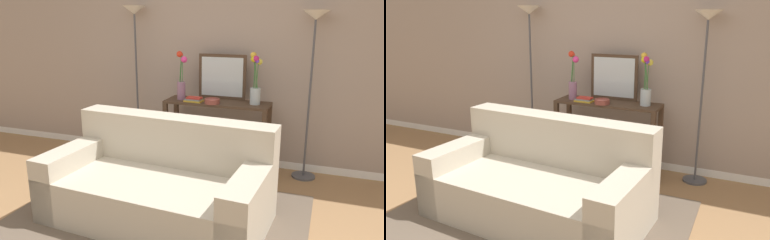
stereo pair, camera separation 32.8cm
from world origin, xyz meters
TOP-DOWN VIEW (x-y plane):
  - back_wall at (0.00, 2.24)m, footprint 12.00×0.15m
  - area_rug at (-0.05, 0.43)m, footprint 2.62×2.09m
  - couch at (-0.05, 0.59)m, footprint 2.00×1.12m
  - console_table at (0.11, 1.85)m, footprint 1.20×0.38m
  - floor_lamp_left at (-0.98, 1.98)m, footprint 0.28×0.28m
  - floor_lamp_right at (1.11, 1.98)m, footprint 0.28×0.28m
  - wall_mirror at (0.12, 2.01)m, footprint 0.56×0.02m
  - vase_tall_flowers at (-0.32, 1.83)m, footprint 0.13×0.11m
  - vase_short_flowers at (0.54, 1.86)m, footprint 0.13×0.13m
  - fruit_bowl at (0.09, 1.73)m, footprint 0.17×0.17m
  - book_stack at (-0.14, 1.76)m, footprint 0.21×0.14m
  - book_row_under_console at (-0.18, 1.85)m, footprint 0.40×0.16m

SIDE VIEW (x-z plane):
  - area_rug at x=-0.05m, z-range 0.00..0.01m
  - book_row_under_console at x=-0.18m, z-range -0.01..0.12m
  - couch at x=-0.05m, z-range -0.13..0.75m
  - console_table at x=0.11m, z-range 0.15..0.99m
  - book_stack at x=-0.14m, z-range 0.83..0.88m
  - fruit_bowl at x=0.09m, z-range 0.84..0.89m
  - vase_tall_flowers at x=-0.32m, z-range 0.79..1.35m
  - vase_short_flowers at x=0.54m, z-range 0.78..1.35m
  - wall_mirror at x=0.12m, z-range 0.84..1.36m
  - floor_lamp_right at x=1.11m, z-range 0.53..2.37m
  - floor_lamp_left at x=-0.98m, z-range 0.54..2.44m
  - back_wall at x=0.00m, z-range 0.00..3.06m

